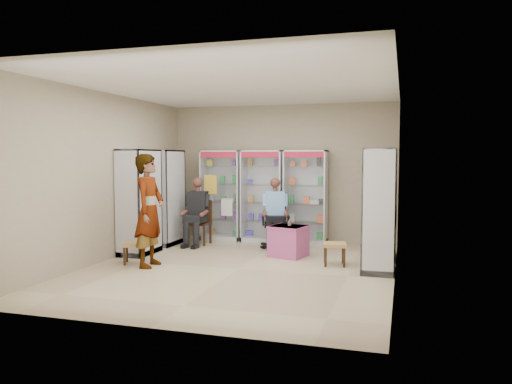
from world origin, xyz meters
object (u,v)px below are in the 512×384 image
(cabinet_back_left, at_px, (222,195))
(wooden_chair, at_px, (199,222))
(cabinet_left_near, at_px, (139,202))
(seated_shopkeeper, at_px, (275,215))
(cabinet_back_mid, at_px, (263,196))
(cabinet_left_far, at_px, (166,197))
(woven_stool_b, at_px, (134,253))
(cabinet_right_far, at_px, (382,204))
(pink_trunk, at_px, (289,241))
(woven_stool_a, at_px, (334,254))
(office_chair, at_px, (276,222))
(cabinet_back_right, at_px, (306,197))
(standing_man, at_px, (149,210))
(cabinet_right_near, at_px, (379,210))

(cabinet_back_left, xyz_separation_m, wooden_chair, (-0.25, -0.73, -0.53))
(cabinet_left_near, distance_m, seated_shopkeeper, 2.71)
(cabinet_back_mid, distance_m, cabinet_left_far, 2.10)
(cabinet_back_left, xyz_separation_m, woven_stool_b, (-0.58, -2.84, -0.82))
(cabinet_right_far, bearing_deg, cabinet_back_left, 72.25)
(cabinet_left_far, height_order, seated_shopkeeper, cabinet_left_far)
(cabinet_right_far, bearing_deg, cabinet_left_far, 87.43)
(cabinet_left_near, bearing_deg, cabinet_back_left, 155.39)
(cabinet_right_far, relative_size, pink_trunk, 3.33)
(cabinet_back_mid, bearing_deg, wooden_chair, -148.69)
(pink_trunk, bearing_deg, woven_stool_a, -29.01)
(cabinet_right_far, relative_size, seated_shopkeeper, 1.49)
(cabinet_left_near, distance_m, woven_stool_b, 1.20)
(seated_shopkeeper, bearing_deg, office_chair, 75.39)
(seated_shopkeeper, bearing_deg, cabinet_back_mid, 108.78)
(cabinet_left_near, relative_size, office_chair, 1.89)
(cabinet_right_far, distance_m, office_chair, 2.23)
(woven_stool_a, bearing_deg, seated_shopkeeper, 136.72)
(cabinet_back_right, xyz_separation_m, wooden_chair, (-2.15, -0.73, -0.53))
(seated_shopkeeper, distance_m, standing_man, 2.80)
(pink_trunk, distance_m, standing_man, 2.64)
(cabinet_back_left, distance_m, seated_shopkeeper, 1.60)
(cabinet_back_right, bearing_deg, woven_stool_a, -65.97)
(office_chair, bearing_deg, cabinet_left_far, 172.53)
(cabinet_back_right, distance_m, cabinet_left_near, 3.48)
(pink_trunk, xyz_separation_m, woven_stool_a, (0.92, -0.51, -0.10))
(pink_trunk, distance_m, woven_stool_b, 2.80)
(cabinet_back_left, bearing_deg, wooden_chair, -108.90)
(cabinet_right_far, xyz_separation_m, woven_stool_b, (-4.11, -1.71, -0.82))
(woven_stool_a, bearing_deg, woven_stool_b, -165.92)
(cabinet_left_far, distance_m, standing_man, 2.16)
(cabinet_back_left, height_order, office_chair, cabinet_back_left)
(cabinet_right_far, height_order, wooden_chair, cabinet_right_far)
(cabinet_back_mid, bearing_deg, woven_stool_b, -118.39)
(cabinet_back_right, relative_size, cabinet_left_far, 1.00)
(cabinet_back_right, xyz_separation_m, cabinet_right_far, (1.63, -1.13, 0.00))
(pink_trunk, bearing_deg, seated_shopkeeper, 120.27)
(cabinet_right_far, distance_m, cabinet_left_far, 4.46)
(cabinet_right_far, xyz_separation_m, cabinet_right_near, (0.00, -1.10, 0.00))
(pink_trunk, bearing_deg, cabinet_left_near, -168.88)
(cabinet_left_near, height_order, seated_shopkeeper, cabinet_left_near)
(cabinet_left_near, distance_m, office_chair, 2.76)
(cabinet_right_far, xyz_separation_m, seated_shopkeeper, (-2.13, 0.44, -0.33))
(cabinet_left_near, xyz_separation_m, standing_man, (0.72, -0.93, -0.05))
(cabinet_left_far, height_order, wooden_chair, cabinet_left_far)
(cabinet_left_far, xyz_separation_m, woven_stool_a, (3.72, -1.06, -0.81))
(woven_stool_a, height_order, standing_man, standing_man)
(cabinet_right_far, distance_m, cabinet_right_near, 1.10)
(standing_man, bearing_deg, cabinet_left_far, 16.03)
(cabinet_back_right, bearing_deg, seated_shopkeeper, -125.85)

